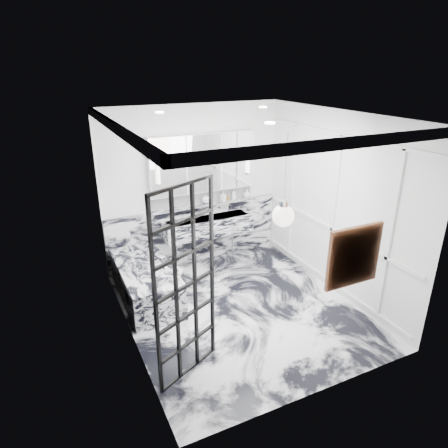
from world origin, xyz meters
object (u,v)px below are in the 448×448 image
trough_sink (208,226)px  mirror_cabinet (203,163)px  crittall_door (186,286)px  bathtub (146,282)px

trough_sink → mirror_cabinet: 1.10m
trough_sink → crittall_door: bearing=-118.2°
mirror_cabinet → bathtub: bearing=-147.9°
crittall_door → bathtub: 1.96m
trough_sink → bathtub: 1.55m
crittall_door → mirror_cabinet: mirror_cabinet is taller
trough_sink → mirror_cabinet: bearing=90.0°
trough_sink → mirror_cabinet: mirror_cabinet is taller
trough_sink → bathtub: (-1.33, -0.66, -0.45)m
crittall_door → bathtub: bearing=65.2°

